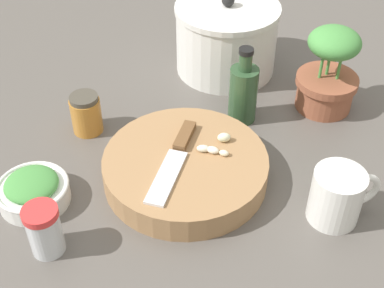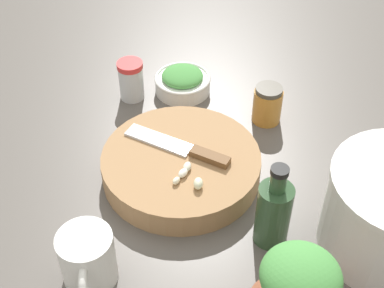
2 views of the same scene
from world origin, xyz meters
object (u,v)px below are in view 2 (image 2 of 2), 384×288
coffee_mug (88,260)px  honey_jar (267,104)px  spice_jar (131,80)px  herb_bowl (183,81)px  garlic_cloves (189,177)px  oil_bottle (273,212)px  cutting_board (181,166)px  chef_knife (182,148)px

coffee_mug → honey_jar: coffee_mug is taller
spice_jar → honey_jar: (0.03, 0.30, -0.00)m
honey_jar → coffee_mug: bearing=-29.5°
spice_jar → coffee_mug: 0.47m
coffee_mug → herb_bowl: bearing=173.7°
garlic_cloves → spice_jar: (-0.28, -0.17, -0.01)m
garlic_cloves → oil_bottle: bearing=66.5°
cutting_board → garlic_cloves: 0.07m
spice_jar → chef_knife: bearing=36.1°
garlic_cloves → chef_knife: bearing=-160.9°
garlic_cloves → honey_jar: (-0.25, 0.12, -0.02)m
garlic_cloves → cutting_board: bearing=-156.3°
cutting_board → herb_bowl: 0.26m
cutting_board → coffee_mug: (0.24, -0.10, 0.02)m
herb_bowl → honey_jar: bearing=69.4°
chef_knife → coffee_mug: 0.28m
honey_jar → oil_bottle: size_ratio=0.50×
coffee_mug → oil_bottle: oil_bottle is taller
coffee_mug → chef_knife: bearing=159.3°
garlic_cloves → oil_bottle: size_ratio=0.39×
cutting_board → oil_bottle: oil_bottle is taller
herb_bowl → spice_jar: 0.11m
chef_knife → spice_jar: size_ratio=2.30×
chef_knife → garlic_cloves: bearing=-142.0°
chef_knife → spice_jar: bearing=55.0°
cutting_board → chef_knife: chef_knife is taller
cutting_board → oil_bottle: bearing=55.1°
garlic_cloves → spice_jar: size_ratio=0.72×
garlic_cloves → coffee_mug: bearing=-33.3°
herb_bowl → cutting_board: bearing=9.5°
herb_bowl → spice_jar: (0.04, -0.11, 0.02)m
cutting_board → honey_jar: 0.24m
herb_bowl → oil_bottle: oil_bottle is taller
garlic_cloves → oil_bottle: oil_bottle is taller
chef_knife → honey_jar: 0.23m
cutting_board → chef_knife: 0.03m
garlic_cloves → spice_jar: spice_jar is taller
chef_knife → spice_jar: 0.25m
chef_knife → honey_jar: (-0.17, 0.15, -0.01)m
oil_bottle → spice_jar: bearing=-136.7°
garlic_cloves → honey_jar: 0.27m
chef_knife → coffee_mug: (0.26, -0.10, -0.01)m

